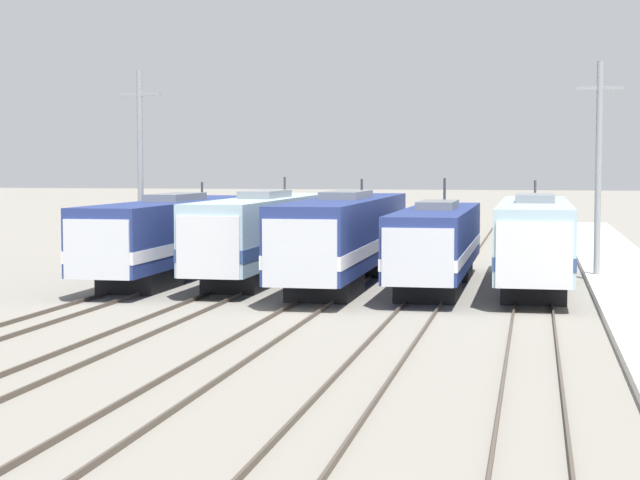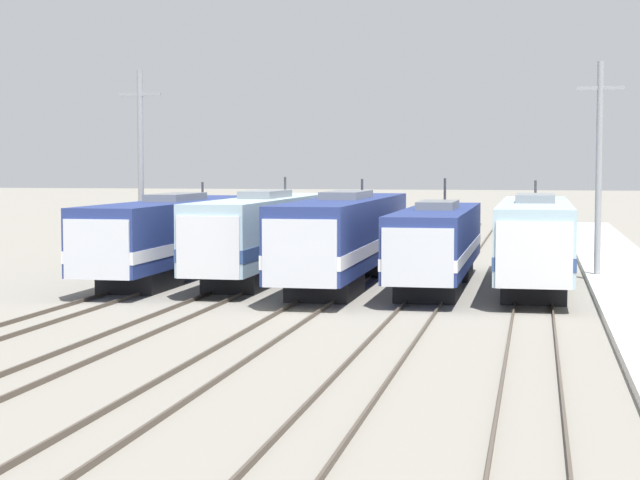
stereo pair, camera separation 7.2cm
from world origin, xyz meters
name	(u,v)px [view 2 (the right image)]	position (x,y,z in m)	size (l,w,h in m)	color
ground_plane	(306,309)	(0.00, 0.00, 0.00)	(400.00, 400.00, 0.00)	gray
rail_pair_far_left	(97,302)	(-8.51, 0.00, 0.07)	(1.50, 120.00, 0.15)	#4C4238
rail_pair_center_left	(200,304)	(-4.26, 0.00, 0.07)	(1.51, 120.00, 0.15)	#4C4238
rail_pair_center	(306,307)	(0.00, 0.00, 0.07)	(1.51, 120.00, 0.15)	#4C4238
rail_pair_center_right	(417,310)	(4.26, 0.00, 0.07)	(1.51, 120.00, 0.15)	#4C4238
rail_pair_far_right	(533,313)	(8.51, 0.00, 0.07)	(1.50, 120.00, 0.15)	#4C4238
locomotive_far_left	(172,236)	(-8.51, 8.98, 2.13)	(3.05, 19.20, 4.62)	black
locomotive_center_left	(263,234)	(-4.26, 9.94, 2.20)	(2.89, 18.62, 4.89)	#232326
locomotive_center	(345,237)	(0.00, 8.39, 2.21)	(3.12, 20.09, 4.81)	black
locomotive_center_right	(436,244)	(4.26, 7.60, 2.02)	(2.97, 16.51, 4.87)	black
locomotive_far_right	(535,241)	(8.51, 8.36, 2.17)	(3.08, 17.46, 4.77)	#232326
catenary_tower_left	(141,167)	(-11.51, 12.75, 5.42)	(2.22, 0.30, 10.38)	gray
catenary_tower_right	(599,167)	(11.45, 12.75, 5.42)	(2.22, 0.30, 10.38)	gray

